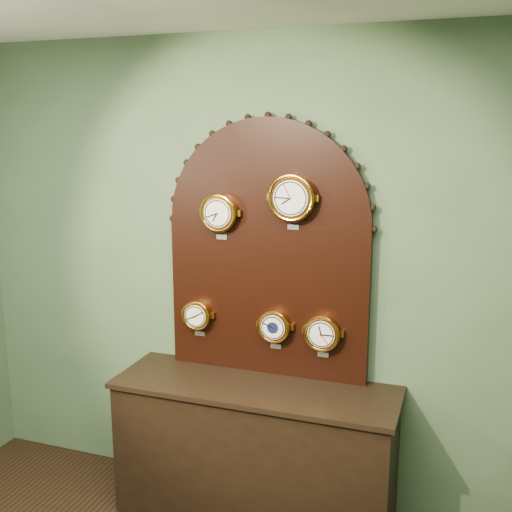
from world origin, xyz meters
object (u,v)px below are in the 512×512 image
at_px(display_board, 268,241).
at_px(roman_clock, 219,213).
at_px(hygrometer, 197,315).
at_px(arabic_clock, 292,198).
at_px(shop_counter, 255,453).
at_px(barometer, 274,326).
at_px(tide_clock, 322,333).

distance_m(display_board, roman_clock, 0.32).
height_order(roman_clock, hygrometer, roman_clock).
bearing_deg(roman_clock, hygrometer, 179.60).
relative_size(roman_clock, arabic_clock, 0.87).
distance_m(shop_counter, arabic_clock, 1.51).
relative_size(shop_counter, arabic_clock, 5.06).
xyz_separation_m(roman_clock, barometer, (0.34, 0.00, -0.65)).
xyz_separation_m(shop_counter, display_board, (0.00, 0.22, 1.23)).
relative_size(display_board, roman_clock, 5.58).
bearing_deg(roman_clock, tide_clock, 0.03).
distance_m(roman_clock, hygrometer, 0.65).
bearing_deg(barometer, display_board, 135.00).
height_order(shop_counter, hygrometer, hygrometer).
relative_size(arabic_clock, barometer, 1.28).
distance_m(roman_clock, arabic_clock, 0.45).
bearing_deg(display_board, barometer, -45.00).
bearing_deg(hygrometer, roman_clock, -0.40).
bearing_deg(tide_clock, shop_counter, -156.33).
xyz_separation_m(roman_clock, arabic_clock, (0.43, -0.00, 0.10)).
bearing_deg(arabic_clock, shop_counter, -136.83).
bearing_deg(shop_counter, arabic_clock, 43.17).
relative_size(shop_counter, tide_clock, 6.12).
relative_size(shop_counter, barometer, 6.48).
bearing_deg(shop_counter, barometer, 66.82).
bearing_deg(shop_counter, roman_clock, 150.49).
xyz_separation_m(arabic_clock, hygrometer, (-0.59, 0.00, -0.73)).
bearing_deg(barometer, arabic_clock, -0.95).
xyz_separation_m(shop_counter, tide_clock, (0.35, 0.15, 0.73)).
bearing_deg(hygrometer, arabic_clock, -0.21).
xyz_separation_m(display_board, hygrometer, (-0.42, -0.07, -0.47)).
bearing_deg(barometer, tide_clock, -0.04).
bearing_deg(hygrometer, barometer, -0.06).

